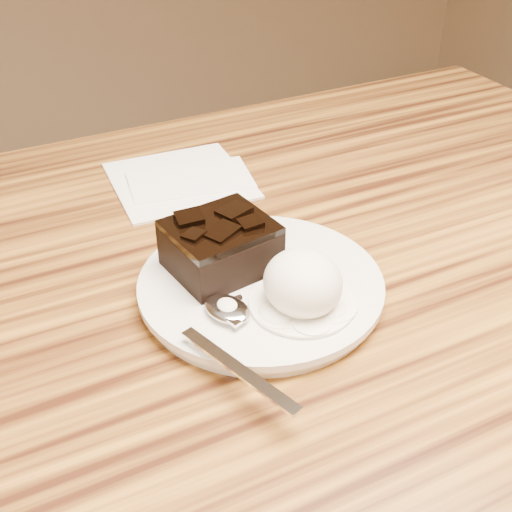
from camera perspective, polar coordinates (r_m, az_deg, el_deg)
name	(u,v)px	position (r m, az deg, el deg)	size (l,w,h in m)	color
dining_table	(254,508)	(0.93, -0.13, -20.82)	(1.20, 0.80, 0.75)	black
plate	(261,288)	(0.63, 0.41, -2.77)	(0.23, 0.23, 0.02)	silver
brownie	(221,249)	(0.63, -3.05, 0.61)	(0.09, 0.08, 0.04)	black
ice_cream_scoop	(303,283)	(0.58, 4.03, -2.31)	(0.07, 0.07, 0.06)	white
melt_puddle	(302,304)	(0.59, 3.94, -4.09)	(0.09, 0.09, 0.00)	white
spoon	(227,310)	(0.58, -2.47, -4.67)	(0.03, 0.19, 0.01)	silver
napkin	(180,179)	(0.83, -6.55, 6.55)	(0.16, 0.16, 0.01)	white
crumb_a	(266,280)	(0.62, 0.90, -2.09)	(0.01, 0.01, 0.00)	black
crumb_b	(301,303)	(0.59, 3.89, -4.05)	(0.01, 0.01, 0.00)	black
crumb_c	(239,298)	(0.60, -1.50, -3.61)	(0.01, 0.00, 0.00)	black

